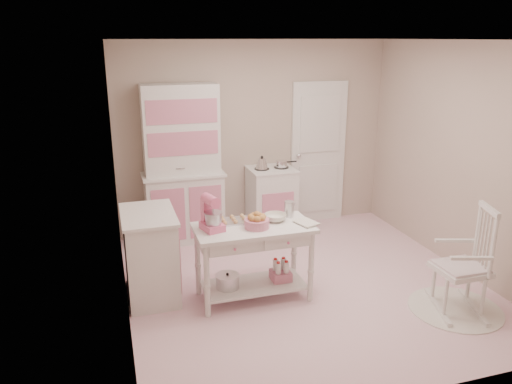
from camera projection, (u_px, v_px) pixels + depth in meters
room_shell at (309, 138)px, 5.05m from camera, size 3.84×3.84×2.62m
door at (318, 153)px, 7.21m from camera, size 0.82×0.05×2.04m
hutch at (183, 165)px, 6.45m from camera, size 1.06×0.50×2.08m
stove at (271, 200)px, 6.91m from camera, size 0.62×0.57×0.92m
base_cabinet at (151, 255)px, 5.18m from camera, size 0.54×0.84×0.92m
lace_rug at (455, 309)px, 5.03m from camera, size 0.92×0.92×0.01m
rocking_chair at (462, 259)px, 4.86m from camera, size 0.67×0.83×1.10m
work_table at (254, 262)px, 5.15m from camera, size 1.20×0.60×0.80m
stand_mixer at (212, 214)px, 4.88m from camera, size 0.27×0.32×0.34m
cookie_tray at (235, 221)px, 5.15m from camera, size 0.34×0.24×0.02m
bread_basket at (257, 223)px, 4.98m from camera, size 0.25×0.25×0.09m
mixing_bowl at (275, 218)px, 5.17m from camera, size 0.23×0.23×0.07m
metal_pitcher at (289, 209)px, 5.27m from camera, size 0.10×0.10×0.17m
recipe_book at (299, 224)px, 5.04m from camera, size 0.24×0.28×0.02m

